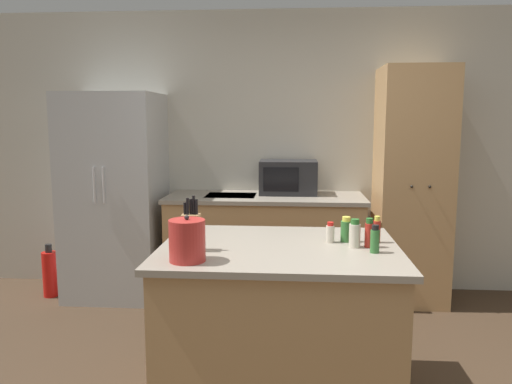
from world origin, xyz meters
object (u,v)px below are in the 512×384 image
spice_bottle_green_herb (369,234)px  spice_bottle_pale_salt (377,230)px  microwave (288,177)px  kettle (187,240)px  spice_bottle_short_red (330,233)px  knife_block (191,231)px  spice_bottle_tall_dark (375,240)px  spice_bottle_orange_cap (355,234)px  refrigerator (115,196)px  fire_extinguisher (50,273)px  pantry_cabinet (412,187)px  spice_bottle_amber_oil (346,230)px

spice_bottle_green_herb → spice_bottle_pale_salt: 0.13m
microwave → kettle: (-0.47, -2.14, -0.07)m
spice_bottle_short_red → kettle: (-0.73, -0.43, 0.05)m
knife_block → kettle: size_ratio=1.28×
spice_bottle_tall_dark → spice_bottle_orange_cap: spice_bottle_orange_cap is taller
refrigerator → knife_block: (1.07, -1.78, 0.10)m
refrigerator → fire_extinguisher: bearing=-169.3°
pantry_cabinet → spice_bottle_pale_salt: size_ratio=13.36×
knife_block → kettle: bearing=-83.8°
knife_block → spice_bottle_pale_salt: bearing=13.6°
refrigerator → spice_bottle_pale_salt: size_ratio=11.97×
refrigerator → fire_extinguisher: refrigerator is taller
pantry_cabinet → spice_bottle_orange_cap: (-0.69, -1.71, -0.04)m
spice_bottle_short_red → knife_block: bearing=-163.0°
microwave → spice_bottle_short_red: (0.26, -1.71, -0.12)m
spice_bottle_pale_salt → refrigerator: bearing=143.6°
knife_block → kettle: 0.21m
microwave → spice_bottle_pale_salt: bearing=-72.8°
pantry_cabinet → knife_block: size_ratio=6.92×
spice_bottle_amber_oil → spice_bottle_pale_salt: 0.17m
spice_bottle_green_herb → spice_bottle_orange_cap: spice_bottle_green_herb is taller
spice_bottle_tall_dark → spice_bottle_orange_cap: 0.14m
pantry_cabinet → spice_bottle_green_herb: (-0.62, -1.70, -0.04)m
refrigerator → spice_bottle_pale_salt: 2.59m
microwave → knife_block: microwave is taller
knife_block → kettle: (0.02, -0.20, -0.00)m
pantry_cabinet → spice_bottle_orange_cap: pantry_cabinet is taller
pantry_cabinet → fire_extinguisher: 3.34m
spice_bottle_pale_salt → kettle: bearing=-155.6°
knife_block → kettle: knife_block is taller
refrigerator → microwave: (1.56, 0.16, 0.17)m
spice_bottle_amber_oil → kettle: size_ratio=0.63×
spice_bottle_orange_cap → fire_extinguisher: (-2.55, 1.54, -0.77)m
spice_bottle_green_herb → pantry_cabinet: bearing=70.1°
knife_block → fire_extinguisher: size_ratio=0.61×
spice_bottle_short_red → spice_bottle_pale_salt: spice_bottle_pale_salt is taller
knife_block → spice_bottle_tall_dark: bearing=1.4°
spice_bottle_tall_dark → spice_bottle_amber_oil: spice_bottle_tall_dark is taller
pantry_cabinet → spice_bottle_orange_cap: size_ratio=13.03×
refrigerator → spice_bottle_orange_cap: 2.55m
kettle → spice_bottle_pale_salt: bearing=24.4°
pantry_cabinet → fire_extinguisher: size_ratio=4.21×
spice_bottle_orange_cap → kettle: bearing=-158.6°
spice_bottle_tall_dark → spice_bottle_green_herb: bearing=97.1°
spice_bottle_short_red → fire_extinguisher: 2.91m
spice_bottle_tall_dark → fire_extinguisher: spice_bottle_tall_dark is taller
spice_bottle_short_red → kettle: size_ratio=0.51×
spice_bottle_short_red → pantry_cabinet: bearing=63.0°
microwave → spice_bottle_tall_dark: (0.48, -1.92, -0.10)m
refrigerator → spice_bottle_green_herb: size_ratio=11.28×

